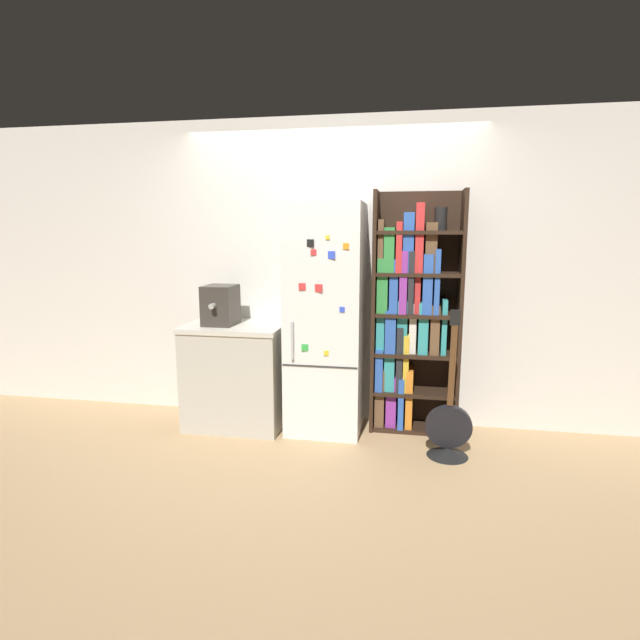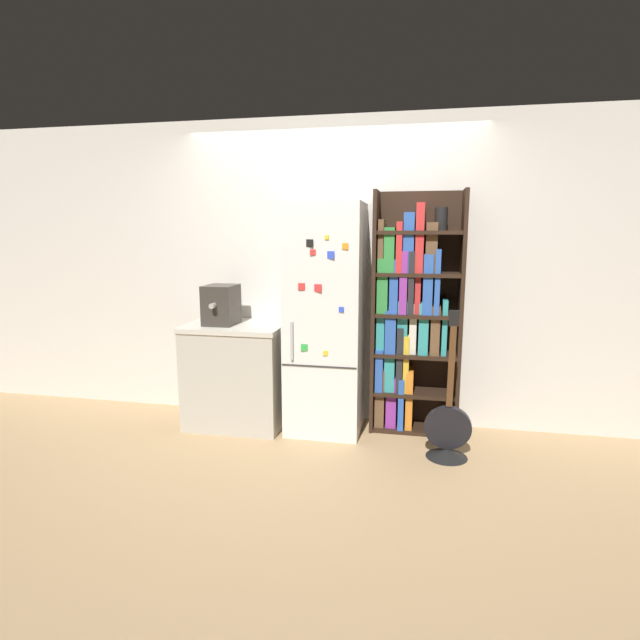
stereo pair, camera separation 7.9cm
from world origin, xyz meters
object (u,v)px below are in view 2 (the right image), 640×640
bookshelf (409,316)px  espresso_machine (221,305)px  guitar (447,436)px  refrigerator (326,320)px

bookshelf → espresso_machine: bookshelf is taller
espresso_machine → guitar: size_ratio=0.31×
refrigerator → espresso_machine: bearing=-176.1°
espresso_machine → guitar: bearing=-9.4°
refrigerator → bookshelf: bearing=11.7°
bookshelf → guitar: size_ratio=1.76×
bookshelf → espresso_machine: 1.57m
refrigerator → bookshelf: 0.69m
refrigerator → espresso_machine: size_ratio=5.32×
guitar → refrigerator: bearing=159.6°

